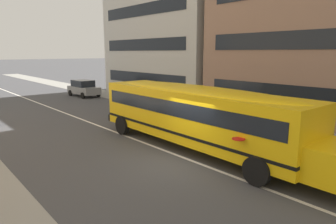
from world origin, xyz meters
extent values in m
plane|color=#424244|center=(0.00, 0.00, 0.00)|extent=(400.00, 400.00, 0.00)
cube|color=gray|center=(0.00, 7.50, 0.01)|extent=(120.00, 3.00, 0.01)
cube|color=silver|center=(0.00, 0.00, 0.00)|extent=(110.00, 0.16, 0.01)
cube|color=yellow|center=(-1.03, 1.29, 1.62)|extent=(11.17, 2.63, 2.23)
cube|color=black|center=(-6.69, 1.33, 0.69)|extent=(0.22, 2.54, 0.36)
cube|color=black|center=(-1.03, 1.29, 2.02)|extent=(10.50, 2.66, 0.65)
cube|color=black|center=(-1.03, 1.29, 0.96)|extent=(11.19, 2.66, 0.12)
ellipsoid|color=yellow|center=(-1.03, 1.29, 2.74)|extent=(10.72, 2.42, 0.36)
cylinder|color=red|center=(2.53, -0.19, 1.51)|extent=(0.45, 0.45, 0.03)
cylinder|color=black|center=(3.22, 2.52, 0.51)|extent=(1.02, 0.29, 1.01)
cylinder|color=black|center=(3.20, -0.02, 0.51)|extent=(1.02, 0.29, 1.01)
cylinder|color=black|center=(-5.26, 2.59, 0.51)|extent=(1.02, 0.29, 1.01)
cylinder|color=black|center=(-5.28, 0.06, 0.51)|extent=(1.02, 0.29, 1.01)
cube|color=gray|center=(-20.28, 4.94, 0.65)|extent=(3.99, 1.92, 0.70)
cube|color=black|center=(-20.43, 4.94, 1.32)|extent=(2.28, 1.68, 0.64)
cylinder|color=black|center=(-19.03, 5.87, 0.30)|extent=(0.61, 0.21, 0.60)
cylinder|color=black|center=(-18.94, 4.17, 0.30)|extent=(0.61, 0.21, 0.60)
cylinder|color=black|center=(-21.63, 5.72, 0.30)|extent=(0.61, 0.21, 0.60)
cylinder|color=black|center=(-21.53, 4.02, 0.30)|extent=(0.61, 0.21, 0.60)
cube|color=#B7B7B2|center=(-15.75, 15.14, 6.40)|extent=(14.57, 12.29, 12.80)
cube|color=black|center=(-15.75, 8.98, 1.92)|extent=(12.24, 0.04, 1.10)
cube|color=black|center=(-15.75, 8.98, 5.12)|extent=(12.24, 0.04, 1.10)
cube|color=black|center=(-15.75, 8.98, 8.32)|extent=(12.24, 0.04, 1.10)
cube|color=black|center=(-0.20, 8.98, 1.92)|extent=(12.59, 0.04, 1.10)
cube|color=black|center=(-0.20, 8.98, 5.12)|extent=(12.59, 0.04, 1.10)
camera|label=1|loc=(8.52, -8.50, 4.41)|focal=32.41mm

